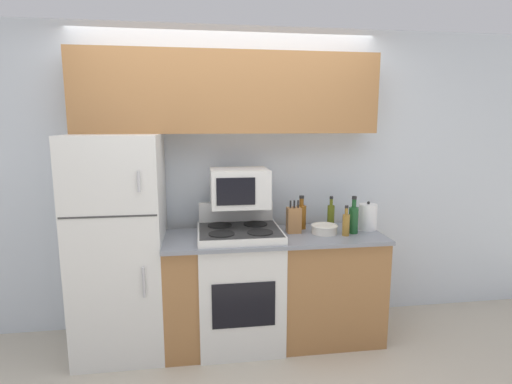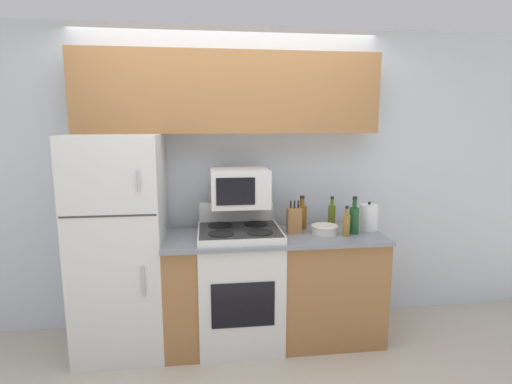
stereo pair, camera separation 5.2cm
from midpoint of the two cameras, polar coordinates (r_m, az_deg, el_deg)
name	(u,v)px [view 1 (the left image)]	position (r m, az deg, el deg)	size (l,w,h in m)	color
ground_plane	(237,362)	(3.25, -3.21, -23.04)	(12.00, 12.00, 0.00)	beige
wall_back	(228,180)	(3.47, -4.43, 1.70)	(8.00, 0.05, 2.55)	silver
lower_cabinets	(274,287)	(3.33, 2.10, -13.46)	(1.72, 0.61, 0.89)	#9E6B3D
refrigerator	(120,245)	(3.26, -19.25, -7.19)	(0.66, 0.70, 1.68)	silver
upper_cabinets	(229,93)	(3.27, -4.39, 13.88)	(2.38, 0.30, 0.63)	#9E6B3D
stove	(240,285)	(3.27, -2.81, -13.10)	(0.64, 0.60, 1.11)	silver
microwave	(239,188)	(3.15, -2.86, 0.65)	(0.45, 0.37, 0.29)	silver
knife_block	(294,220)	(3.22, 4.96, -3.99)	(0.11, 0.09, 0.27)	#9E6B3D
bowl	(324,229)	(3.24, 9.28, -5.21)	(0.21, 0.21, 0.07)	silver
bottle_olive_oil	(331,215)	(3.45, 10.22, -3.21)	(0.06, 0.06, 0.26)	#5B6619
bottle_whiskey	(301,216)	(3.34, 6.04, -3.39)	(0.08, 0.08, 0.28)	brown
bottle_vinegar	(346,224)	(3.20, 12.28, -4.47)	(0.06, 0.06, 0.24)	olive
bottle_wine_green	(354,219)	(3.28, 13.32, -3.73)	(0.08, 0.08, 0.30)	#194C23
kettle	(368,217)	(3.42, 15.26, -3.44)	(0.15, 0.15, 0.24)	white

